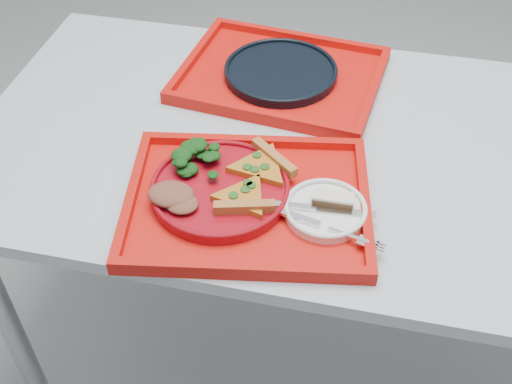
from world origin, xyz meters
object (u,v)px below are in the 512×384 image
navy_plate (281,73)px  dessert_bar (333,199)px  tray_far (281,78)px  dinner_plate (220,190)px  tray_main (248,204)px

navy_plate → dessert_bar: dessert_bar is taller
tray_far → dinner_plate: size_ratio=1.73×
tray_far → navy_plate: navy_plate is taller
tray_far → dessert_bar: bearing=-60.4°
tray_main → navy_plate: bearing=82.9°
dinner_plate → navy_plate: size_ratio=1.00×
tray_far → dessert_bar: dessert_bar is taller
tray_main → dessert_bar: size_ratio=6.01×
navy_plate → dessert_bar: (0.17, -0.40, 0.02)m
tray_main → tray_far: (-0.02, 0.42, 0.00)m
dinner_plate → dessert_bar: bearing=1.7°
navy_plate → dinner_plate: bearing=-95.3°
dinner_plate → dessert_bar: dessert_bar is taller
tray_main → dessert_bar: 0.16m
tray_main → tray_far: same height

